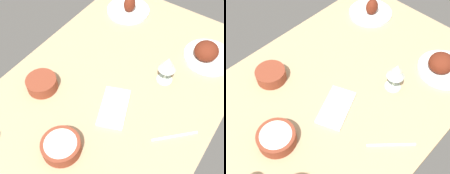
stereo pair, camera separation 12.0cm
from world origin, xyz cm
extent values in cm
cube|color=tan|center=(0.00, 0.00, 2.00)|extent=(140.00, 90.00, 4.00)
cylinder|color=white|center=(41.62, -26.95, 4.80)|extent=(23.44, 23.44, 1.60)
ellipsoid|color=#602314|center=(39.68, -25.42, 9.57)|extent=(11.21, 11.05, 8.63)
cylinder|color=white|center=(49.75, 23.50, 4.80)|extent=(23.25, 23.25, 1.60)
ellipsoid|color=#602314|center=(49.16, 22.51, 9.60)|extent=(7.15, 5.89, 8.69)
cylinder|color=brown|center=(-16.11, 25.63, 6.71)|extent=(13.19, 13.19, 5.41)
cylinder|color=#D6BC70|center=(-16.11, 25.63, 8.91)|extent=(10.81, 10.81, 1.00)
cylinder|color=brown|center=(-33.65, -0.57, 6.60)|extent=(14.77, 14.77, 5.20)
cylinder|color=white|center=(-33.65, -0.57, 8.70)|extent=(12.11, 12.11, 1.00)
cylinder|color=silver|center=(17.91, -16.07, 4.25)|extent=(7.00, 7.00, 0.50)
cylinder|color=silver|center=(17.91, -16.07, 8.00)|extent=(1.00, 1.00, 7.00)
cone|color=silver|center=(17.91, -16.07, 14.75)|extent=(7.60, 7.60, 6.50)
cylinder|color=beige|center=(17.91, -16.07, 13.30)|extent=(4.18, 4.18, 2.80)
cube|color=white|center=(-7.38, -6.12, 4.60)|extent=(22.11, 17.35, 1.20)
cube|color=silver|center=(-4.99, -32.78, 4.40)|extent=(13.92, 13.72, 0.80)
camera|label=1|loc=(-60.15, -41.60, 101.43)|focal=44.87mm
camera|label=2|loc=(-52.53, -50.88, 101.43)|focal=44.87mm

